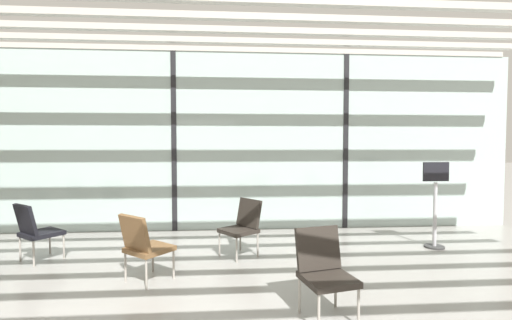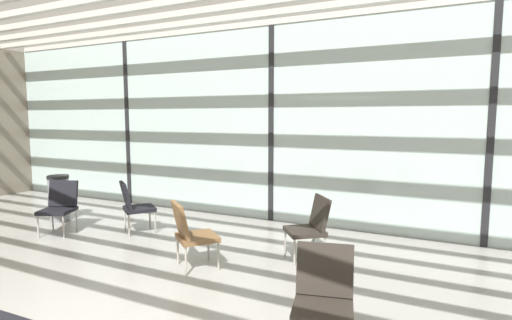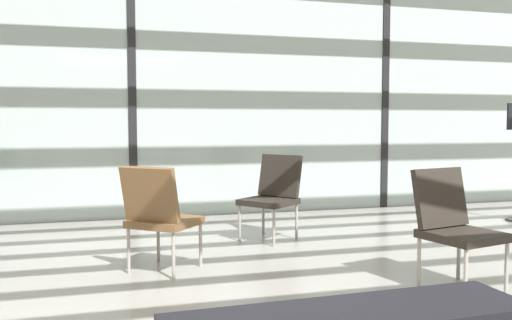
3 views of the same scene
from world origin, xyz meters
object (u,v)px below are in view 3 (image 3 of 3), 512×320
object	(u,v)px
lounge_chair_3	(159,212)
lounge_chair_4	(273,192)
lounge_chair_5	(453,221)
parked_airplane	(136,91)

from	to	relation	value
lounge_chair_3	lounge_chair_4	bearing A→B (deg)	-102.48
lounge_chair_3	lounge_chair_5	distance (m)	2.25
lounge_chair_3	lounge_chair_5	world-z (taller)	same
parked_airplane	lounge_chair_3	size ratio (longest dim) A/B	13.65
lounge_chair_3	lounge_chair_5	xyz separation A→B (m)	(2.03, -0.98, 0.00)
lounge_chair_3	lounge_chair_5	bearing A→B (deg)	-166.12
lounge_chair_4	lounge_chair_5	bearing A→B (deg)	-17.44
parked_airplane	lounge_chair_4	size ratio (longest dim) A/B	13.65
lounge_chair_5	lounge_chair_3	bearing A→B (deg)	140.88
parked_airplane	lounge_chair_4	distance (m)	6.95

